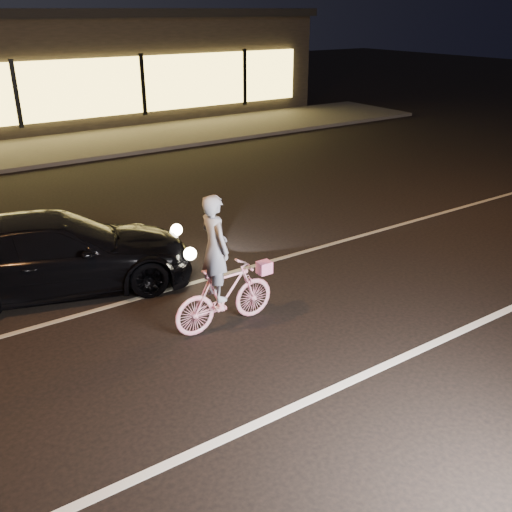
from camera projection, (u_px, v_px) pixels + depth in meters
ground at (284, 327)px, 8.17m from camera, size 90.00×90.00×0.00m
lane_stripe_near at (356, 379)px, 7.04m from camera, size 60.00×0.12×0.01m
lane_stripe_far at (214, 277)px, 9.69m from camera, size 60.00×0.10×0.01m
sidewalk at (38, 151)px, 18.02m from camera, size 30.00×4.00×0.12m
cyclist at (222, 282)px, 7.93m from camera, size 1.58×0.54×1.99m
sedan at (56, 253)px, 9.07m from camera, size 4.61×2.86×1.25m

